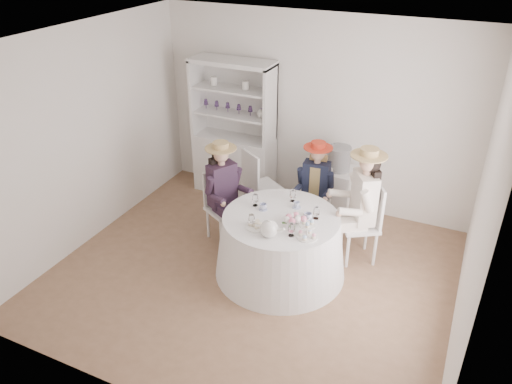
% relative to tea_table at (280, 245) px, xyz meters
% --- Properties ---
extents(ground, '(4.50, 4.50, 0.00)m').
position_rel_tea_table_xyz_m(ground, '(-0.28, -0.16, -0.38)').
color(ground, brown).
rests_on(ground, ground).
extents(ceiling, '(4.50, 4.50, 0.00)m').
position_rel_tea_table_xyz_m(ceiling, '(-0.28, -0.16, 2.32)').
color(ceiling, white).
rests_on(ceiling, wall_back).
extents(wall_back, '(4.50, 0.00, 4.50)m').
position_rel_tea_table_xyz_m(wall_back, '(-0.28, 1.84, 0.97)').
color(wall_back, white).
rests_on(wall_back, ground).
extents(wall_front, '(4.50, 0.00, 4.50)m').
position_rel_tea_table_xyz_m(wall_front, '(-0.28, -2.16, 0.97)').
color(wall_front, white).
rests_on(wall_front, ground).
extents(wall_left, '(0.00, 4.50, 4.50)m').
position_rel_tea_table_xyz_m(wall_left, '(-2.53, -0.16, 0.97)').
color(wall_left, white).
rests_on(wall_left, ground).
extents(wall_right, '(0.00, 4.50, 4.50)m').
position_rel_tea_table_xyz_m(wall_right, '(1.97, -0.16, 0.97)').
color(wall_right, white).
rests_on(wall_right, ground).
extents(tea_table, '(1.53, 1.53, 0.76)m').
position_rel_tea_table_xyz_m(tea_table, '(0.00, 0.00, 0.00)').
color(tea_table, white).
rests_on(tea_table, ground).
extents(hutch, '(1.20, 0.46, 2.02)m').
position_rel_tea_table_xyz_m(hutch, '(-1.41, 1.60, 0.34)').
color(hutch, silver).
rests_on(hutch, ground).
extents(side_table, '(0.50, 0.50, 0.75)m').
position_rel_tea_table_xyz_m(side_table, '(0.21, 1.47, -0.00)').
color(side_table, silver).
rests_on(side_table, ground).
extents(hatbox, '(0.34, 0.34, 0.32)m').
position_rel_tea_table_xyz_m(hatbox, '(0.21, 1.47, 0.53)').
color(hatbox, black).
rests_on(hatbox, side_table).
extents(guest_left, '(0.58, 0.53, 1.36)m').
position_rel_tea_table_xyz_m(guest_left, '(-0.93, 0.35, 0.39)').
color(guest_left, silver).
rests_on(guest_left, ground).
extents(guest_mid, '(0.48, 0.49, 1.30)m').
position_rel_tea_table_xyz_m(guest_mid, '(0.07, 0.99, 0.35)').
color(guest_mid, silver).
rests_on(guest_mid, ground).
extents(guest_right, '(0.63, 0.59, 1.48)m').
position_rel_tea_table_xyz_m(guest_right, '(0.74, 0.65, 0.45)').
color(guest_right, silver).
rests_on(guest_right, ground).
extents(spare_chair, '(0.60, 0.60, 1.04)m').
position_rel_tea_table_xyz_m(spare_chair, '(-0.73, 0.96, 0.18)').
color(spare_chair, silver).
rests_on(spare_chair, ground).
extents(teacup_a, '(0.11, 0.11, 0.07)m').
position_rel_tea_table_xyz_m(teacup_a, '(-0.25, 0.06, 0.42)').
color(teacup_a, white).
rests_on(teacup_a, tea_table).
extents(teacup_b, '(0.08, 0.08, 0.07)m').
position_rel_tea_table_xyz_m(teacup_b, '(0.08, 0.26, 0.42)').
color(teacup_b, white).
rests_on(teacup_b, tea_table).
extents(teacup_c, '(0.11, 0.11, 0.08)m').
position_rel_tea_table_xyz_m(teacup_c, '(0.29, 0.06, 0.42)').
color(teacup_c, white).
rests_on(teacup_c, tea_table).
extents(flower_bowl, '(0.27, 0.27, 0.05)m').
position_rel_tea_table_xyz_m(flower_bowl, '(0.22, -0.02, 0.41)').
color(flower_bowl, white).
rests_on(flower_bowl, tea_table).
extents(flower_arrangement, '(0.19, 0.19, 0.07)m').
position_rel_tea_table_xyz_m(flower_arrangement, '(0.20, -0.11, 0.48)').
color(flower_arrangement, pink).
rests_on(flower_arrangement, tea_table).
extents(table_teapot, '(0.27, 0.19, 0.21)m').
position_rel_tea_table_xyz_m(table_teapot, '(0.03, -0.41, 0.47)').
color(table_teapot, white).
rests_on(table_teapot, tea_table).
extents(sandwich_plate, '(0.26, 0.26, 0.06)m').
position_rel_tea_table_xyz_m(sandwich_plate, '(-0.17, -0.30, 0.40)').
color(sandwich_plate, white).
rests_on(sandwich_plate, tea_table).
extents(cupcake_stand, '(0.22, 0.22, 0.21)m').
position_rel_tea_table_xyz_m(cupcake_stand, '(0.40, -0.27, 0.46)').
color(cupcake_stand, white).
rests_on(cupcake_stand, tea_table).
extents(stemware_set, '(0.82, 0.79, 0.15)m').
position_rel_tea_table_xyz_m(stemware_set, '(0.00, -0.00, 0.46)').
color(stemware_set, white).
rests_on(stemware_set, tea_table).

